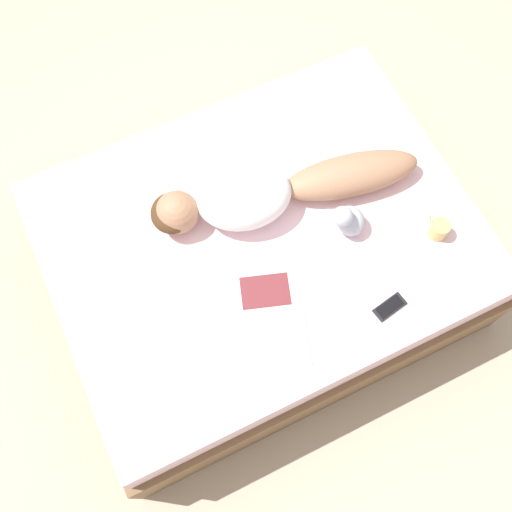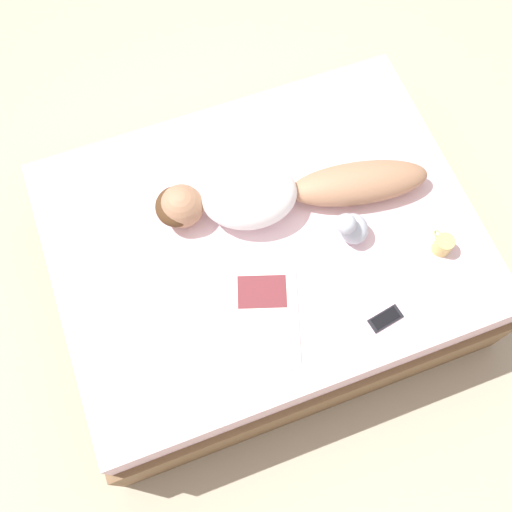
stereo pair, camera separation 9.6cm
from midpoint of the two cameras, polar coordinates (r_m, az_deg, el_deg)
ground_plane at (r=3.40m, az=1.41°, el=-2.15°), size 12.00×12.00×0.00m
bed at (r=3.12m, az=1.53°, el=-0.25°), size 1.60×2.06×0.61m
person at (r=2.82m, az=2.65°, el=5.97°), size 0.49×1.32×0.24m
open_magazine at (r=2.69m, az=1.69°, el=-5.81°), size 0.56×0.46×0.01m
coffee_mug at (r=2.91m, az=18.28°, el=1.03°), size 0.12×0.09×0.09m
cell_phone at (r=2.76m, az=13.21°, el=-5.87°), size 0.09×0.16×0.01m
plush_toy at (r=2.80m, az=10.07°, el=2.65°), size 0.15×0.17×0.20m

